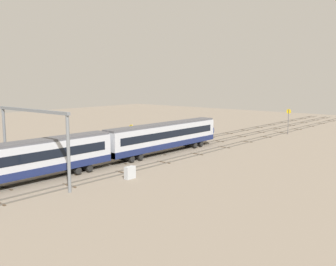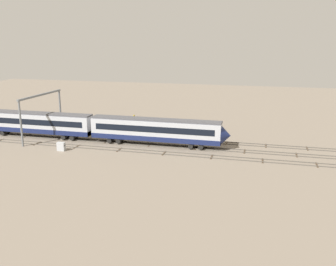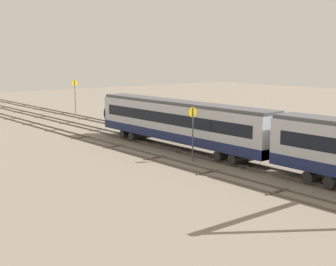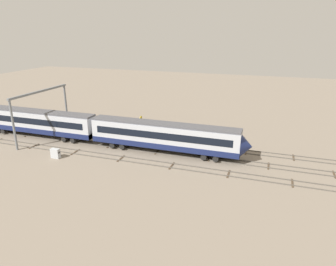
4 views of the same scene
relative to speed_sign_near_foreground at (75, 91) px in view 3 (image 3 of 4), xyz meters
name	(u,v)px [view 3 (image 3 of 4)]	position (x,y,z in m)	size (l,w,h in m)	color
ground_plane	(216,158)	(-39.46, 6.25, -3.67)	(187.31, 187.31, 0.00)	gray
track_near_foreground	(248,152)	(-39.46, 1.80, -3.60)	(171.31, 2.40, 0.16)	#59544C
track_with_train	(216,158)	(-39.46, 6.25, -3.60)	(171.31, 2.40, 0.16)	#59544C
track_middle	(179,164)	(-39.46, 10.70, -3.60)	(171.31, 2.40, 0.16)	#59544C
speed_sign_near_foreground	(75,91)	(0.00, 0.00, 0.00)	(0.14, 1.03, 5.54)	#4C4C51
speed_sign_mid_trackside	(193,126)	(-39.08, 8.84, -0.45)	(0.14, 0.92, 4.95)	#4C4C51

